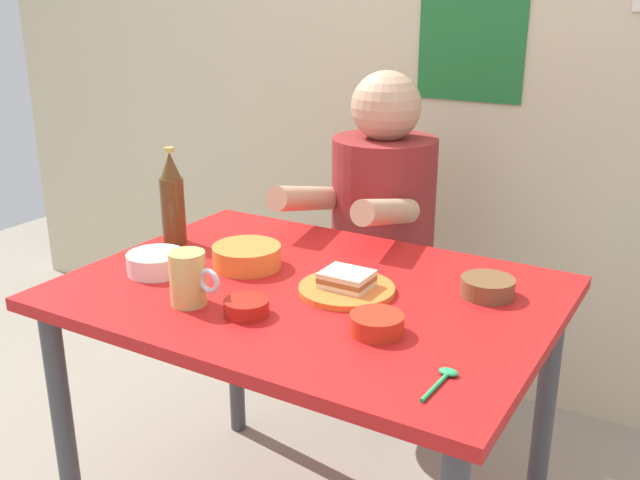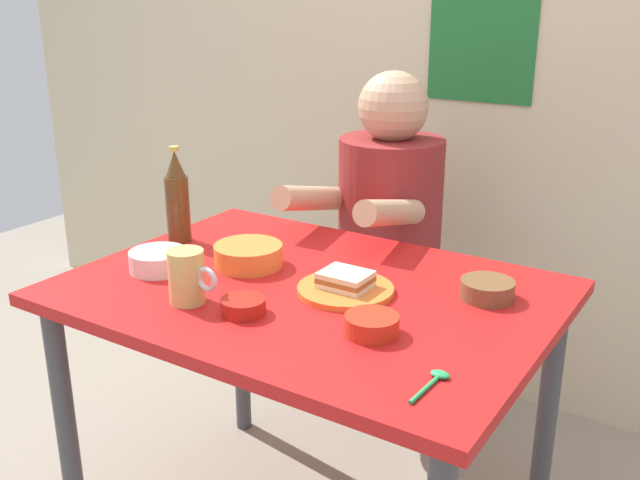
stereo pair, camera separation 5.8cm
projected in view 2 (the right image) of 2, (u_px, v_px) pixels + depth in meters
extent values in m
cube|color=beige|center=(488.00, 19.00, 2.32)|extent=(4.40, 0.08, 2.60)
cube|color=#1E6B2D|center=(481.00, 33.00, 2.30)|extent=(0.36, 0.01, 0.43)
cube|color=red|center=(308.00, 293.00, 1.67)|extent=(1.10, 0.80, 0.03)
cylinder|color=#3F3F44|center=(67.00, 434.00, 1.78)|extent=(0.05, 0.05, 0.71)
cylinder|color=#3F3F44|center=(240.00, 331.00, 2.32)|extent=(0.05, 0.05, 0.71)
cylinder|color=#3F3F44|center=(546.00, 425.00, 1.82)|extent=(0.05, 0.05, 0.71)
cylinder|color=#4C4C51|center=(385.00, 366.00, 2.40)|extent=(0.08, 0.08, 0.41)
cylinder|color=#2D2D33|center=(387.00, 304.00, 2.33)|extent=(0.34, 0.34, 0.04)
cylinder|color=maroon|center=(390.00, 221.00, 2.24)|extent=(0.32, 0.32, 0.52)
sphere|color=tan|center=(393.00, 107.00, 2.12)|extent=(0.21, 0.21, 0.21)
cylinder|color=tan|center=(310.00, 198.00, 2.07)|extent=(0.07, 0.31, 0.14)
cylinder|color=tan|center=(391.00, 213.00, 1.94)|extent=(0.07, 0.31, 0.14)
cylinder|color=orange|center=(345.00, 290.00, 1.64)|extent=(0.22, 0.22, 0.01)
cube|color=beige|center=(346.00, 284.00, 1.63)|extent=(0.11, 0.09, 0.01)
cube|color=#9E592D|center=(346.00, 279.00, 1.63)|extent=(0.11, 0.09, 0.01)
cube|color=beige|center=(346.00, 274.00, 1.62)|extent=(0.11, 0.09, 0.01)
cylinder|color=#D1BC66|center=(186.00, 276.00, 1.57)|extent=(0.08, 0.08, 0.12)
torus|color=silver|center=(207.00, 279.00, 1.54)|extent=(0.06, 0.01, 0.06)
cylinder|color=#593819|center=(178.00, 209.00, 1.95)|extent=(0.06, 0.06, 0.18)
cone|color=#593819|center=(175.00, 164.00, 1.91)|extent=(0.05, 0.05, 0.07)
cylinder|color=#BFB74C|center=(174.00, 149.00, 1.89)|extent=(0.03, 0.03, 0.01)
cylinder|color=silver|center=(158.00, 261.00, 1.76)|extent=(0.14, 0.14, 0.05)
cylinder|color=tan|center=(158.00, 256.00, 1.76)|extent=(0.11, 0.11, 0.02)
cylinder|color=#B21E14|center=(243.00, 306.00, 1.53)|extent=(0.10, 0.10, 0.03)
cylinder|color=maroon|center=(243.00, 303.00, 1.52)|extent=(0.08, 0.08, 0.02)
cylinder|color=red|center=(372.00, 325.00, 1.43)|extent=(0.11, 0.11, 0.04)
cylinder|color=#A33521|center=(372.00, 321.00, 1.43)|extent=(0.09, 0.09, 0.02)
cylinder|color=brown|center=(487.00, 289.00, 1.60)|extent=(0.12, 0.12, 0.04)
cylinder|color=brown|center=(488.00, 286.00, 1.60)|extent=(0.10, 0.10, 0.02)
cylinder|color=orange|center=(248.00, 255.00, 1.79)|extent=(0.17, 0.17, 0.05)
cylinder|color=#B25B2D|center=(248.00, 251.00, 1.78)|extent=(0.14, 0.14, 0.02)
cylinder|color=#26A559|center=(426.00, 389.00, 1.24)|extent=(0.01, 0.11, 0.01)
ellipsoid|color=#26A559|center=(440.00, 374.00, 1.28)|extent=(0.04, 0.02, 0.01)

